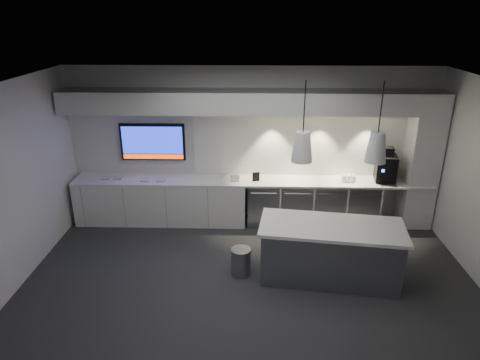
{
  "coord_description": "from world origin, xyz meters",
  "views": [
    {
      "loc": [
        0.01,
        -5.45,
        3.92
      ],
      "look_at": [
        -0.17,
        1.1,
        1.32
      ],
      "focal_mm": 32.0,
      "sensor_mm": 36.0,
      "label": 1
    }
  ],
  "objects_px": {
    "wall_tv": "(153,142)",
    "bin": "(241,261)",
    "island": "(330,252)",
    "coffee_machine": "(386,167)"
  },
  "relations": [
    {
      "from": "wall_tv",
      "to": "bin",
      "type": "xyz_separation_m",
      "value": [
        1.76,
        -2.08,
        -1.34
      ]
    },
    {
      "from": "wall_tv",
      "to": "island",
      "type": "xyz_separation_m",
      "value": [
        3.14,
        -2.15,
        -1.1
      ]
    },
    {
      "from": "island",
      "to": "bin",
      "type": "bearing_deg",
      "value": -175.31
    },
    {
      "from": "island",
      "to": "coffee_machine",
      "type": "height_order",
      "value": "coffee_machine"
    },
    {
      "from": "coffee_machine",
      "to": "wall_tv",
      "type": "bearing_deg",
      "value": -175.12
    },
    {
      "from": "wall_tv",
      "to": "bin",
      "type": "relative_size",
      "value": 2.82
    },
    {
      "from": "island",
      "to": "coffee_machine",
      "type": "relative_size",
      "value": 3.4
    },
    {
      "from": "wall_tv",
      "to": "coffee_machine",
      "type": "bearing_deg",
      "value": -3.18
    },
    {
      "from": "bin",
      "to": "coffee_machine",
      "type": "xyz_separation_m",
      "value": [
        2.69,
        1.84,
        0.95
      ]
    },
    {
      "from": "wall_tv",
      "to": "bin",
      "type": "distance_m",
      "value": 3.04
    }
  ]
}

